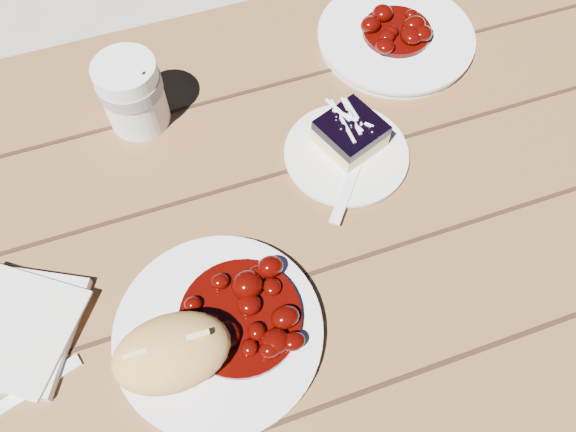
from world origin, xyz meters
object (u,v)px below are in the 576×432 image
object	(u,v)px
picnic_table	(162,311)
dessert_plate	(346,155)
coffee_cup	(133,94)
second_plate	(395,38)
blueberry_cake	(350,133)
bread_roll	(172,353)
main_plate	(219,332)

from	to	relation	value
picnic_table	dessert_plate	world-z (taller)	dessert_plate
coffee_cup	second_plate	distance (m)	0.43
picnic_table	blueberry_cake	xyz separation A→B (m)	(0.33, 0.09, 0.19)
second_plate	coffee_cup	bearing A→B (deg)	-176.98
picnic_table	dessert_plate	xyz separation A→B (m)	(0.32, 0.08, 0.17)
picnic_table	blueberry_cake	bearing A→B (deg)	15.41
blueberry_cake	second_plate	xyz separation A→B (m)	(0.15, 0.17, -0.02)
dessert_plate	second_plate	xyz separation A→B (m)	(0.16, 0.19, 0.00)
dessert_plate	blueberry_cake	distance (m)	0.03
bread_roll	second_plate	xyz separation A→B (m)	(0.46, 0.40, -0.04)
picnic_table	second_plate	world-z (taller)	second_plate
main_plate	dessert_plate	bearing A→B (deg)	38.44
dessert_plate	second_plate	size ratio (longest dim) A/B	0.69
main_plate	second_plate	world-z (taller)	same
second_plate	main_plate	bearing A→B (deg)	-136.79
picnic_table	coffee_cup	xyz separation A→B (m)	(0.06, 0.24, 0.22)
picnic_table	coffee_cup	world-z (taller)	coffee_cup
coffee_cup	second_plate	bearing A→B (deg)	3.02
dessert_plate	coffee_cup	xyz separation A→B (m)	(-0.27, 0.17, 0.05)
blueberry_cake	coffee_cup	xyz separation A→B (m)	(-0.28, 0.15, 0.02)
picnic_table	bread_roll	xyz separation A→B (m)	(0.02, -0.14, 0.21)
bread_roll	dessert_plate	xyz separation A→B (m)	(0.30, 0.21, -0.05)
blueberry_cake	second_plate	size ratio (longest dim) A/B	0.41
bread_roll	main_plate	bearing A→B (deg)	19.98
picnic_table	blueberry_cake	distance (m)	0.40
bread_roll	dessert_plate	distance (m)	0.37
blueberry_cake	main_plate	bearing A→B (deg)	-161.31
main_plate	coffee_cup	xyz separation A→B (m)	(-0.02, 0.36, 0.05)
main_plate	dessert_plate	distance (m)	0.31
bread_roll	dessert_plate	world-z (taller)	bread_roll
second_plate	bread_roll	bearing A→B (deg)	-138.95
blueberry_cake	second_plate	bearing A→B (deg)	27.94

